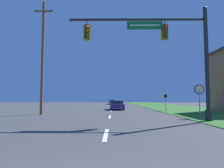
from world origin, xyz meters
TOP-DOWN VIEW (x-y plane):
  - grass_verge_right at (10.50, 30.00)m, footprint 10.00×110.00m
  - road_center_line at (0.00, 22.00)m, footprint 0.16×34.80m
  - signal_mast at (4.13, 10.83)m, footprint 9.27×0.47m
  - car_ahead at (0.72, 24.72)m, footprint 1.91×4.29m
  - far_car at (-0.18, 50.70)m, footprint 1.82×4.48m
  - stop_sign at (6.88, 13.25)m, footprint 0.76×0.07m
  - route_sign_post at (6.43, 21.58)m, footprint 0.55×0.06m
  - utility_pole_near at (-6.36, 16.25)m, footprint 1.80×0.26m

SIDE VIEW (x-z plane):
  - road_center_line at x=0.00m, z-range 0.00..0.01m
  - grass_verge_right at x=10.50m, z-range 0.00..0.04m
  - car_ahead at x=0.72m, z-range 0.01..1.20m
  - far_car at x=-0.18m, z-range 0.01..1.20m
  - route_sign_post at x=6.43m, z-range 0.51..2.54m
  - stop_sign at x=6.88m, z-range 0.61..3.12m
  - signal_mast at x=4.13m, z-range 0.83..8.38m
  - utility_pole_near at x=-6.36m, z-range 0.16..10.84m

